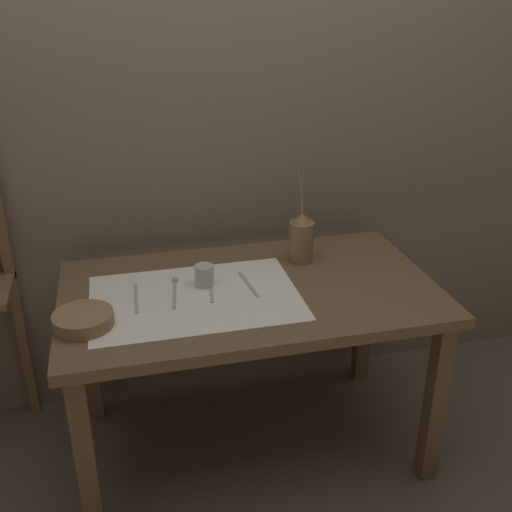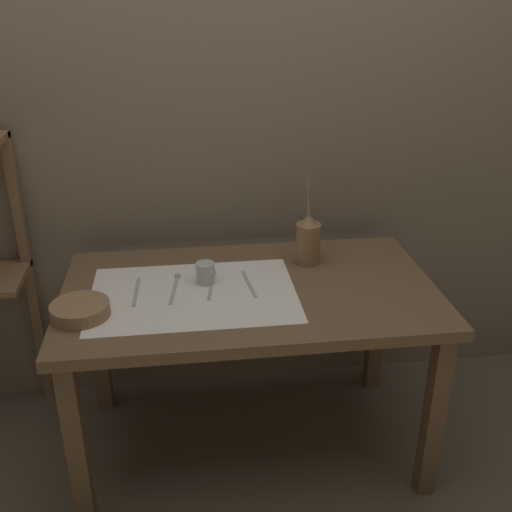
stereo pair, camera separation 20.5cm
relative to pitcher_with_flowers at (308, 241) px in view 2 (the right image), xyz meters
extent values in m
plane|color=brown|center=(-0.24, -0.17, -0.79)|extent=(12.00, 12.00, 0.00)
cube|color=#7A6B56|center=(-0.24, 0.31, 0.41)|extent=(7.00, 0.06, 2.40)
cube|color=brown|center=(-0.24, -0.17, -0.11)|extent=(1.31, 0.75, 0.04)
cube|color=brown|center=(-0.83, -0.49, -0.46)|extent=(0.06, 0.06, 0.66)
cube|color=brown|center=(0.35, -0.49, -0.46)|extent=(0.06, 0.06, 0.66)
cube|color=brown|center=(-0.83, 0.14, -0.46)|extent=(0.06, 0.06, 0.66)
cube|color=brown|center=(0.35, 0.14, -0.46)|extent=(0.06, 0.06, 0.66)
cube|color=brown|center=(-1.09, 0.25, -0.20)|extent=(0.04, 0.04, 1.18)
cube|color=white|center=(-0.44, -0.20, -0.09)|extent=(0.70, 0.48, 0.00)
cylinder|color=olive|center=(0.00, 0.00, -0.01)|extent=(0.09, 0.09, 0.16)
cone|color=olive|center=(0.00, 0.00, 0.09)|extent=(0.07, 0.07, 0.04)
cylinder|color=#847056|center=(0.00, 0.00, 0.19)|extent=(0.01, 0.01, 0.17)
cylinder|color=#847056|center=(0.00, 0.01, 0.17)|extent=(0.01, 0.00, 0.13)
cylinder|color=#847056|center=(-0.01, 0.01, 0.20)|extent=(0.02, 0.05, 0.18)
cylinder|color=#847056|center=(-0.01, -0.01, 0.17)|extent=(0.01, 0.03, 0.12)
cylinder|color=#8E6B47|center=(-0.80, -0.30, -0.07)|extent=(0.19, 0.19, 0.05)
cylinder|color=#B7C1BC|center=(-0.39, -0.12, -0.05)|extent=(0.07, 0.07, 0.08)
cube|color=#A8A8AD|center=(-0.63, -0.16, -0.09)|extent=(0.02, 0.20, 0.00)
cube|color=#A8A8AD|center=(-0.50, -0.17, -0.09)|extent=(0.04, 0.20, 0.00)
sphere|color=#A8A8AD|center=(-0.49, -0.07, -0.08)|extent=(0.02, 0.02, 0.02)
cube|color=#A8A8AD|center=(-0.37, -0.15, -0.09)|extent=(0.04, 0.20, 0.00)
sphere|color=#A8A8AD|center=(-0.36, -0.05, -0.08)|extent=(0.02, 0.02, 0.02)
cube|color=#A8A8AD|center=(-0.24, -0.15, -0.09)|extent=(0.03, 0.20, 0.00)
camera|label=1|loc=(-0.66, -1.98, 0.89)|focal=42.00mm
camera|label=2|loc=(-0.46, -2.02, 0.89)|focal=42.00mm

